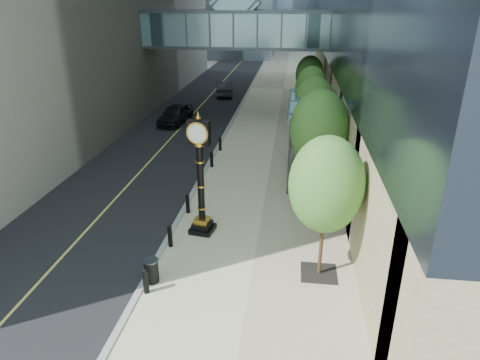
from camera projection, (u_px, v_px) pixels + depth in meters
name	position (u px, v px, depth m)	size (l,w,h in m)	color
ground	(214.00, 319.00, 14.43)	(320.00, 320.00, 0.00)	gray
road	(217.00, 88.00, 51.76)	(8.00, 180.00, 0.02)	black
sidewalk	(283.00, 89.00, 50.82)	(8.00, 180.00, 0.06)	#C0B793
curb	(250.00, 88.00, 51.28)	(0.25, 180.00, 0.07)	gray
skywalk	(236.00, 27.00, 37.32)	(17.00, 4.20, 5.80)	#456A6F
entrance_canopy	(314.00, 105.00, 25.17)	(3.00, 8.00, 4.38)	#383F44
bollard_row	(195.00, 191.00, 22.76)	(0.20, 16.20, 0.90)	black
street_trees	(315.00, 108.00, 26.16)	(2.89, 28.63, 5.95)	black
street_clock	(201.00, 184.00, 18.83)	(1.18, 1.18, 5.48)	black
trash_bin	(152.00, 271.00, 16.08)	(0.52, 0.52, 0.90)	black
pedestrian	(290.00, 155.00, 27.02)	(0.59, 0.39, 1.61)	#A39E95
car_near	(176.00, 114.00, 36.65)	(1.92, 4.78, 1.63)	black
car_far	(225.00, 88.00, 47.27)	(1.66, 4.75, 1.57)	black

